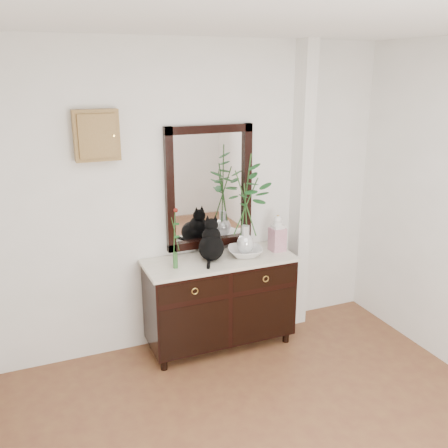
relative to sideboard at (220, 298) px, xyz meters
name	(u,v)px	position (x,y,z in m)	size (l,w,h in m)	color
wall_back	(198,198)	(-0.10, 0.25, 0.88)	(3.60, 0.04, 2.70)	white
pilaster	(301,190)	(0.90, 0.17, 0.88)	(0.12, 0.20, 2.70)	white
sideboard	(220,298)	(0.00, 0.00, 0.00)	(1.33, 0.52, 0.82)	black
wall_mirror	(209,188)	(0.00, 0.24, 0.97)	(0.80, 0.06, 1.10)	black
key_cabinet	(96,135)	(-0.95, 0.21, 1.48)	(0.35, 0.10, 0.40)	brown
cat	(211,240)	(-0.07, 0.02, 0.56)	(0.25, 0.31, 0.36)	black
lotus_bowl	(245,252)	(0.24, -0.01, 0.41)	(0.31, 0.31, 0.08)	white
vase_branches	(246,204)	(0.24, -0.01, 0.85)	(0.43, 0.43, 0.91)	silver
bud_vase_rose	(175,238)	(-0.42, -0.05, 0.64)	(0.06, 0.06, 0.53)	#316630
ginger_jar	(278,233)	(0.57, 0.00, 0.55)	(0.13, 0.13, 0.34)	white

